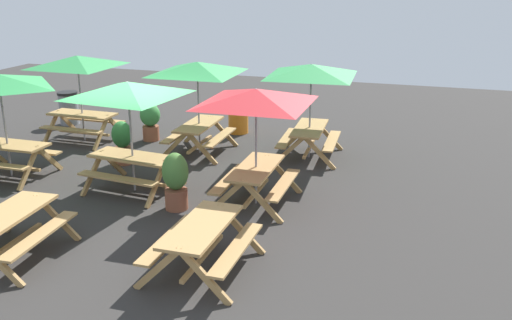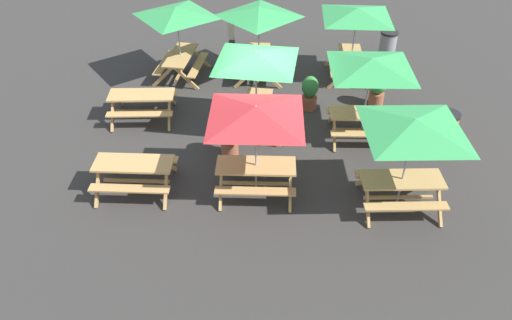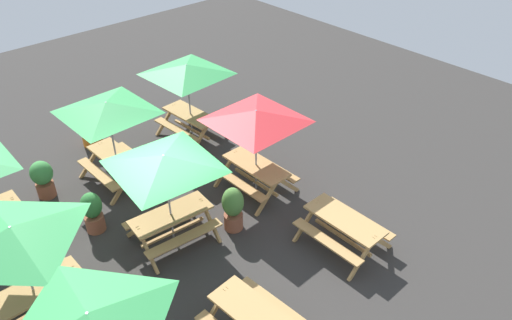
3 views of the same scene
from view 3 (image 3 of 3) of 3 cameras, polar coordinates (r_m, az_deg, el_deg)
ground_plane at (r=11.67m, az=-10.10°, el=-8.71°), size 27.26×27.26×0.00m
picnic_table_0 at (r=14.19m, az=-7.88°, el=9.61°), size 2.82×2.82×2.34m
picnic_table_1 at (r=11.75m, az=0.00°, el=4.38°), size 2.83×2.83×2.34m
picnic_table_2 at (r=9.25m, az=0.03°, el=-17.84°), size 1.64×1.89×0.81m
picnic_table_4 at (r=10.35m, az=-10.38°, el=-0.89°), size 2.81×2.81×2.34m
picnic_table_5 at (r=11.12m, az=10.03°, el=-7.39°), size 1.54×1.81×0.81m
picnic_table_7 at (r=9.47m, az=-25.86°, el=-8.28°), size 2.01×2.01×2.34m
picnic_table_8 at (r=12.63m, az=-16.58°, el=5.12°), size 2.83×2.83×2.34m
trash_bin_orange at (r=15.13m, az=-18.40°, el=3.32°), size 0.59×0.59×0.98m
potted_plant_0 at (r=13.39m, az=-23.20°, el=-1.88°), size 0.54×0.54×1.02m
potted_plant_1 at (r=11.93m, az=-18.18°, el=-5.61°), size 0.48×0.48×1.04m
potted_plant_2 at (r=11.36m, az=-2.64°, el=-5.46°), size 0.50×0.50×1.13m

